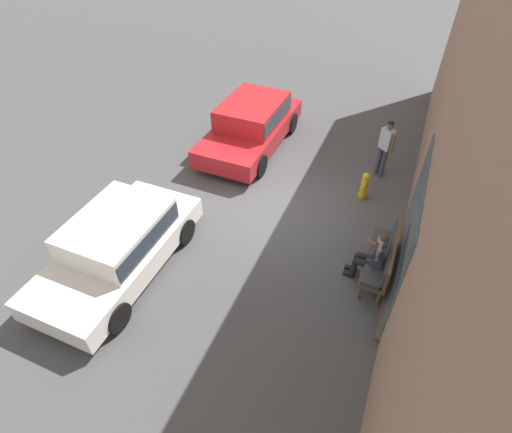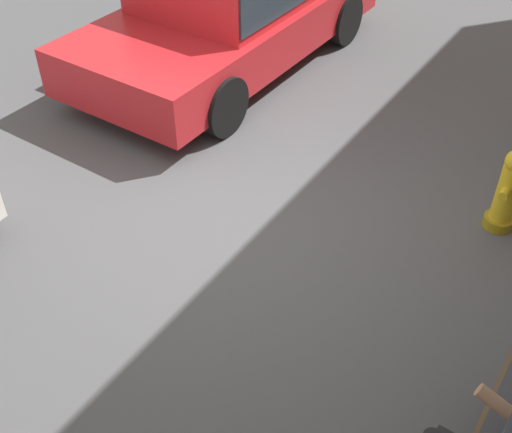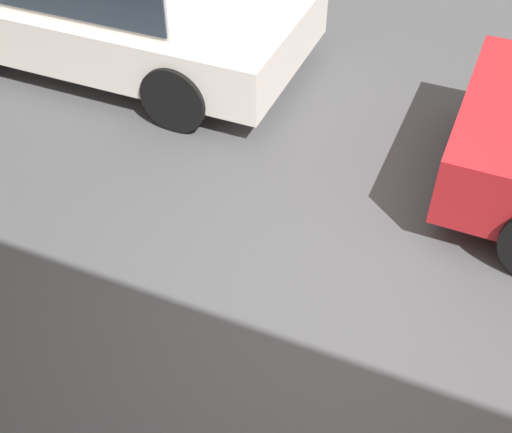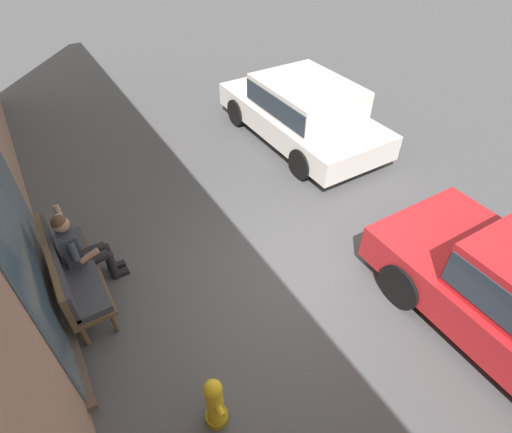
# 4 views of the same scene
# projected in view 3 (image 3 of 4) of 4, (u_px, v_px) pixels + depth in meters

# --- Properties ---
(ground_plane) EXTENTS (60.00, 60.00, 0.00)m
(ground_plane) POSITION_uv_depth(u_px,v_px,m) (334.00, 323.00, 4.24)
(ground_plane) COLOR #4C4C4F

